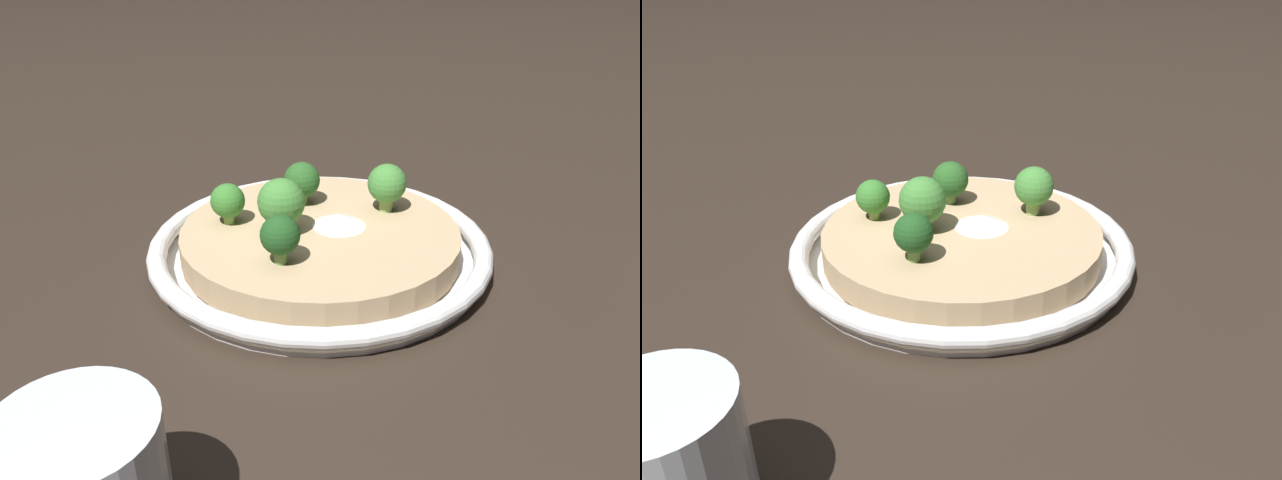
% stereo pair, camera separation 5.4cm
% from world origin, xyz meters
% --- Properties ---
extents(ground_plane, '(6.00, 6.00, 0.00)m').
position_xyz_m(ground_plane, '(0.00, 0.00, 0.00)').
color(ground_plane, '#2D231C').
extents(risotto_bowl, '(0.29, 0.29, 0.03)m').
position_xyz_m(risotto_bowl, '(0.00, 0.00, 0.02)').
color(risotto_bowl, white).
rests_on(risotto_bowl, ground_plane).
extents(cheese_sprinkle, '(0.05, 0.05, 0.01)m').
position_xyz_m(cheese_sprinkle, '(0.01, 0.01, 0.04)').
color(cheese_sprinkle, white).
rests_on(cheese_sprinkle, risotto_bowl).
extents(broccoli_front_left, '(0.03, 0.03, 0.04)m').
position_xyz_m(broccoli_front_left, '(-0.06, -0.05, 0.05)').
color(broccoli_front_left, '#84A856').
rests_on(broccoli_front_left, risotto_bowl).
extents(broccoli_left, '(0.03, 0.03, 0.04)m').
position_xyz_m(broccoli_left, '(-0.05, 0.03, 0.05)').
color(broccoli_left, '#668E47').
rests_on(broccoli_left, risotto_bowl).
extents(broccoli_front_right, '(0.03, 0.03, 0.04)m').
position_xyz_m(broccoli_front_right, '(0.02, -0.07, 0.05)').
color(broccoli_front_right, '#668E47').
rests_on(broccoli_front_right, risotto_bowl).
extents(broccoli_back, '(0.04, 0.04, 0.04)m').
position_xyz_m(broccoli_back, '(0.02, 0.07, 0.06)').
color(broccoli_back, '#84A856').
rests_on(broccoli_back, risotto_bowl).
extents(broccoli_front, '(0.04, 0.04, 0.05)m').
position_xyz_m(broccoli_front, '(-0.02, -0.03, 0.06)').
color(broccoli_front, '#759E4C').
rests_on(broccoli_front, risotto_bowl).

